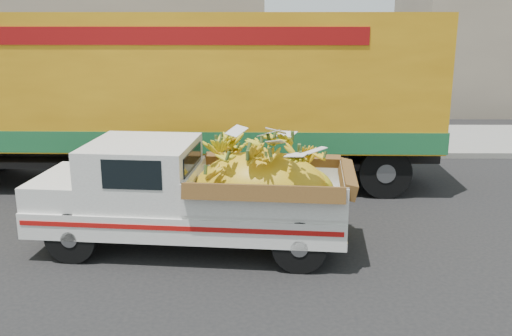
{
  "coord_description": "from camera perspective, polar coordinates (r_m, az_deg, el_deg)",
  "views": [
    {
      "loc": [
        0.86,
        -8.6,
        3.71
      ],
      "look_at": [
        0.79,
        0.73,
        1.23
      ],
      "focal_mm": 40.0,
      "sensor_mm": 36.0,
      "label": 1
    }
  ],
  "objects": [
    {
      "name": "pickup_truck",
      "position": [
        9.27,
        -4.23,
        -2.5
      ],
      "size": [
        5.18,
        2.3,
        1.76
      ],
      "rotation": [
        0.0,
        0.0,
        -0.09
      ],
      "color": "black",
      "rests_on": "ground"
    },
    {
      "name": "ground",
      "position": [
        9.41,
        -4.91,
        -8.4
      ],
      "size": [
        100.0,
        100.0,
        0.0
      ],
      "primitive_type": "plane",
      "color": "black",
      "rests_on": "ground"
    },
    {
      "name": "building_left",
      "position": [
        24.78,
        -20.93,
        11.14
      ],
      "size": [
        18.0,
        6.0,
        5.0
      ],
      "primitive_type": "cube",
      "color": "gray",
      "rests_on": "ground"
    },
    {
      "name": "semi_trailer",
      "position": [
        12.92,
        -8.69,
        7.66
      ],
      "size": [
        12.01,
        2.72,
        3.8
      ],
      "rotation": [
        0.0,
        0.0,
        -0.02
      ],
      "color": "black",
      "rests_on": "ground"
    },
    {
      "name": "sidewalk",
      "position": [
        17.62,
        -2.38,
        2.95
      ],
      "size": [
        60.0,
        4.0,
        0.14
      ],
      "primitive_type": "cube",
      "color": "gray",
      "rests_on": "ground"
    },
    {
      "name": "curb",
      "position": [
        15.57,
        -2.75,
        1.37
      ],
      "size": [
        60.0,
        0.25,
        0.15
      ],
      "primitive_type": "cube",
      "color": "gray",
      "rests_on": "ground"
    }
  ]
}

